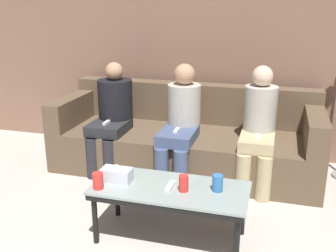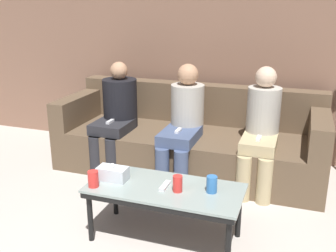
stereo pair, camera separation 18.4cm
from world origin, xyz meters
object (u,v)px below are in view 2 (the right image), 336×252
(game_remote, at_px, (165,186))
(couch, at_px, (190,140))
(cup_far_center, at_px, (93,179))
(coffee_table, at_px, (165,192))
(seated_person_left_end, at_px, (117,112))
(tissue_box, at_px, (113,173))
(cup_near_left, at_px, (212,184))
(cup_near_right, at_px, (178,184))
(seated_person_mid_right, at_px, (261,127))
(seated_person_mid_left, at_px, (184,120))

(game_remote, bearing_deg, couch, 98.47)
(cup_far_center, xyz_separation_m, game_remote, (0.48, 0.16, -0.05))
(coffee_table, distance_m, cup_far_center, 0.52)
(seated_person_left_end, bearing_deg, game_remote, -50.41)
(couch, height_order, tissue_box, couch)
(couch, bearing_deg, tissue_box, -98.75)
(seated_person_left_end, bearing_deg, cup_far_center, -70.83)
(cup_near_left, relative_size, seated_person_left_end, 0.11)
(coffee_table, distance_m, seated_person_left_end, 1.47)
(game_remote, distance_m, seated_person_left_end, 1.46)
(cup_far_center, relative_size, game_remote, 0.78)
(cup_near_right, bearing_deg, couch, 102.54)
(couch, height_order, seated_person_mid_right, seated_person_mid_right)
(cup_far_center, height_order, seated_person_mid_right, seated_person_mid_right)
(seated_person_left_end, bearing_deg, seated_person_mid_left, -2.33)
(cup_near_left, height_order, seated_person_mid_right, seated_person_mid_right)
(coffee_table, bearing_deg, seated_person_mid_right, 64.17)
(cup_near_right, bearing_deg, seated_person_left_end, 131.78)
(cup_near_left, xyz_separation_m, seated_person_left_end, (-1.26, 1.09, 0.11))
(tissue_box, bearing_deg, seated_person_mid_left, 79.47)
(seated_person_mid_left, relative_size, seated_person_mid_right, 0.99)
(cup_near_left, relative_size, seated_person_mid_right, 0.11)
(couch, height_order, cup_near_right, couch)
(coffee_table, bearing_deg, tissue_box, -177.77)
(coffee_table, xyz_separation_m, tissue_box, (-0.40, -0.02, 0.09))
(coffee_table, xyz_separation_m, seated_person_left_end, (-0.93, 1.12, 0.21))
(cup_far_center, distance_m, tissue_box, 0.16)
(cup_near_right, distance_m, seated_person_mid_right, 1.22)
(cup_near_right, height_order, tissue_box, tissue_box)
(couch, height_order, coffee_table, couch)
(tissue_box, bearing_deg, couch, 81.25)
(game_remote, xyz_separation_m, seated_person_left_end, (-0.93, 1.12, 0.16))
(coffee_table, distance_m, game_remote, 0.05)
(cup_near_right, bearing_deg, seated_person_mid_right, 69.30)
(cup_near_left, height_order, game_remote, cup_near_left)
(cup_near_left, bearing_deg, seated_person_mid_left, 116.44)
(couch, bearing_deg, cup_near_right, -77.46)
(cup_far_center, distance_m, seated_person_mid_right, 1.62)
(cup_near_left, xyz_separation_m, game_remote, (-0.33, -0.03, -0.05))
(cup_far_center, distance_m, seated_person_left_end, 1.36)
(cup_near_left, relative_size, cup_far_center, 1.01)
(coffee_table, height_order, cup_far_center, cup_far_center)
(tissue_box, height_order, seated_person_left_end, seated_person_left_end)
(cup_near_left, relative_size, game_remote, 0.79)
(seated_person_mid_left, bearing_deg, seated_person_mid_right, 0.87)
(coffee_table, relative_size, seated_person_mid_left, 1.00)
(cup_near_left, bearing_deg, game_remote, -174.26)
(tissue_box, xyz_separation_m, seated_person_left_end, (-0.52, 1.14, 0.12))
(cup_near_left, bearing_deg, couch, 112.24)
(cup_near_right, height_order, game_remote, cup_near_right)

